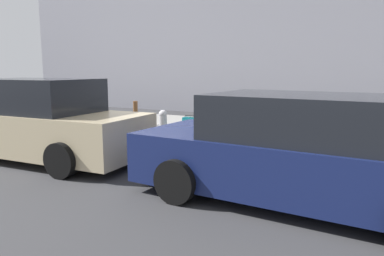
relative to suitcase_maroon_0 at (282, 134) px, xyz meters
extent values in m
plane|color=#333335|center=(3.37, 0.70, -0.52)|extent=(40.00, 40.00, 0.00)
cube|color=gray|center=(3.37, -1.80, -0.45)|extent=(18.00, 5.00, 0.14)
cube|color=maroon|center=(0.00, 0.00, 0.00)|extent=(0.38, 0.24, 0.75)
cube|color=black|center=(0.00, 0.00, 0.00)|extent=(0.38, 0.05, 0.77)
cylinder|color=gray|center=(-0.16, 0.00, 0.50)|extent=(0.02, 0.02, 0.25)
cylinder|color=gray|center=(0.16, 0.00, 0.50)|extent=(0.02, 0.02, 0.25)
cylinder|color=black|center=(0.00, 0.00, 0.62)|extent=(0.32, 0.03, 0.02)
cylinder|color=black|center=(-0.16, 0.00, -0.36)|extent=(0.04, 0.02, 0.04)
cylinder|color=black|center=(0.16, 0.00, -0.36)|extent=(0.04, 0.02, 0.04)
cube|color=#59601E|center=(0.48, 0.00, -0.06)|extent=(0.48, 0.23, 0.63)
cube|color=black|center=(0.48, 0.00, -0.06)|extent=(0.48, 0.08, 0.64)
cylinder|color=gray|center=(0.27, 0.02, 0.39)|extent=(0.02, 0.02, 0.27)
cylinder|color=gray|center=(0.68, -0.02, 0.39)|extent=(0.02, 0.02, 0.27)
cylinder|color=black|center=(0.48, 0.00, 0.52)|extent=(0.41, 0.06, 0.02)
cylinder|color=black|center=(0.27, 0.02, -0.36)|extent=(0.05, 0.02, 0.04)
cylinder|color=black|center=(0.69, -0.02, -0.36)|extent=(0.05, 0.02, 0.04)
cube|color=navy|center=(0.96, 0.13, -0.12)|extent=(0.39, 0.21, 0.52)
cube|color=black|center=(0.96, 0.13, -0.12)|extent=(0.39, 0.04, 0.53)
cylinder|color=gray|center=(0.79, 0.13, 0.26)|extent=(0.02, 0.02, 0.23)
cylinder|color=gray|center=(1.12, 0.13, 0.26)|extent=(0.02, 0.02, 0.23)
cylinder|color=black|center=(0.96, 0.13, 0.37)|extent=(0.33, 0.03, 0.02)
cylinder|color=black|center=(0.79, 0.13, -0.36)|extent=(0.04, 0.02, 0.04)
cylinder|color=black|center=(1.13, 0.13, -0.36)|extent=(0.04, 0.02, 0.04)
cube|color=#9EA0A8|center=(1.40, 0.02, -0.06)|extent=(0.40, 0.22, 0.64)
cube|color=black|center=(1.40, 0.02, -0.06)|extent=(0.40, 0.05, 0.66)
cylinder|color=gray|center=(1.23, 0.02, 0.37)|extent=(0.02, 0.02, 0.22)
cylinder|color=gray|center=(1.57, 0.01, 0.37)|extent=(0.02, 0.02, 0.22)
cylinder|color=black|center=(1.40, 0.02, 0.48)|extent=(0.33, 0.03, 0.02)
cylinder|color=black|center=(1.23, 0.02, -0.36)|extent=(0.04, 0.02, 0.04)
cylinder|color=black|center=(1.57, 0.01, -0.36)|extent=(0.04, 0.02, 0.04)
cube|color=black|center=(1.83, 0.11, -0.02)|extent=(0.37, 0.24, 0.73)
cube|color=black|center=(1.83, 0.11, -0.02)|extent=(0.37, 0.06, 0.74)
cylinder|color=gray|center=(1.68, 0.12, 0.45)|extent=(0.02, 0.02, 0.21)
cylinder|color=gray|center=(1.98, 0.11, 0.45)|extent=(0.02, 0.02, 0.21)
cylinder|color=black|center=(1.83, 0.11, 0.55)|extent=(0.30, 0.03, 0.02)
cylinder|color=black|center=(1.68, 0.12, -0.36)|extent=(0.04, 0.02, 0.04)
cylinder|color=black|center=(1.99, 0.11, -0.36)|extent=(0.04, 0.02, 0.04)
cube|color=#0F606B|center=(2.24, 0.00, -0.08)|extent=(0.36, 0.23, 0.59)
cube|color=black|center=(2.24, 0.00, -0.08)|extent=(0.35, 0.06, 0.61)
cylinder|color=gray|center=(2.10, 0.01, 0.23)|extent=(0.02, 0.02, 0.04)
cylinder|color=gray|center=(2.38, -0.01, 0.23)|extent=(0.02, 0.02, 0.04)
cylinder|color=black|center=(2.24, 0.00, 0.25)|extent=(0.29, 0.04, 0.02)
cylinder|color=black|center=(2.09, 0.01, -0.36)|extent=(0.05, 0.02, 0.04)
cylinder|color=black|center=(2.39, -0.01, -0.36)|extent=(0.05, 0.02, 0.04)
cylinder|color=#99999E|center=(2.98, 0.07, -0.08)|extent=(0.20, 0.20, 0.59)
sphere|color=#99999E|center=(2.98, 0.07, 0.26)|extent=(0.21, 0.21, 0.21)
cylinder|color=#99999E|center=(3.13, 0.07, -0.06)|extent=(0.09, 0.10, 0.09)
cylinder|color=#99999E|center=(2.83, 0.07, -0.06)|extent=(0.09, 0.10, 0.09)
cylinder|color=brown|center=(3.72, 0.22, 0.10)|extent=(0.12, 0.12, 0.95)
cylinder|color=slate|center=(-1.38, -0.18, 0.15)|extent=(0.05, 0.05, 1.05)
cube|color=#1E2328|center=(-1.38, -0.18, 0.78)|extent=(0.12, 0.09, 0.22)
cube|color=#141E4C|center=(-0.91, 2.56, 0.03)|extent=(4.82, 2.08, 0.75)
cube|color=black|center=(-0.91, 2.56, 0.72)|extent=(2.54, 1.83, 0.61)
cylinder|color=black|center=(0.60, 3.44, -0.20)|extent=(0.65, 0.25, 0.64)
cylinder|color=black|center=(0.51, 1.55, -0.20)|extent=(0.65, 0.25, 0.64)
cube|color=tan|center=(4.51, 2.56, 0.07)|extent=(4.87, 1.99, 0.83)
cube|color=black|center=(4.51, 2.56, 0.83)|extent=(2.57, 1.72, 0.68)
cylinder|color=black|center=(6.04, 1.78, -0.20)|extent=(0.65, 0.26, 0.64)
cylinder|color=black|center=(2.98, 3.35, -0.20)|extent=(0.65, 0.26, 0.64)
cylinder|color=black|center=(3.08, 1.61, -0.20)|extent=(0.65, 0.26, 0.64)
camera|label=1|loc=(-1.93, 7.68, 1.36)|focal=33.96mm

